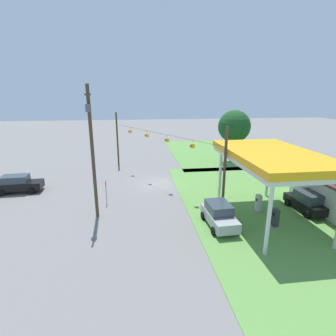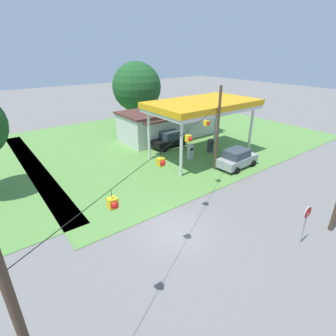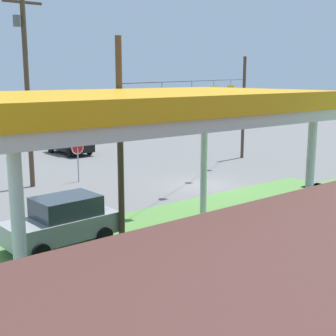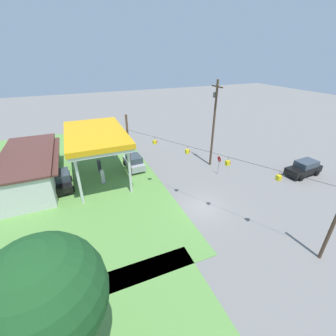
# 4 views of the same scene
# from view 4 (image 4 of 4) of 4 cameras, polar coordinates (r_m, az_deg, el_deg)

# --- Properties ---
(ground_plane) EXTENTS (160.00, 160.00, 0.00)m
(ground_plane) POSITION_cam_4_polar(r_m,az_deg,el_deg) (23.21, 8.63, -9.75)
(ground_plane) COLOR slate
(grass_verge_station_corner) EXTENTS (36.00, 28.00, 0.04)m
(grass_verge_station_corner) POSITION_cam_4_polar(r_m,az_deg,el_deg) (31.60, -30.68, -2.87)
(grass_verge_station_corner) COLOR #5B8E42
(grass_verge_station_corner) RESTS_ON ground
(gas_station_canopy) EXTENTS (11.21, 6.51, 5.91)m
(gas_station_canopy) POSITION_cam_4_polar(r_m,az_deg,el_deg) (27.24, -17.95, 7.82)
(gas_station_canopy) COLOR silver
(gas_station_canopy) RESTS_ON ground
(gas_station_store) EXTENTS (13.37, 6.07, 3.70)m
(gas_station_store) POSITION_cam_4_polar(r_m,az_deg,el_deg) (30.64, -31.49, -0.04)
(gas_station_store) COLOR silver
(gas_station_store) RESTS_ON ground
(fuel_pump_near) EXTENTS (0.71, 0.56, 1.60)m
(fuel_pump_near) POSITION_cam_4_polar(r_m,az_deg,el_deg) (27.70, -16.24, -2.15)
(fuel_pump_near) COLOR gray
(fuel_pump_near) RESTS_ON ground
(fuel_pump_far) EXTENTS (0.71, 0.56, 1.60)m
(fuel_pump_far) POSITION_cam_4_polar(r_m,az_deg,el_deg) (30.33, -17.04, 0.39)
(fuel_pump_far) COLOR gray
(fuel_pump_far) RESTS_ON ground
(car_at_pumps_front) EXTENTS (4.33, 2.26, 1.90)m
(car_at_pumps_front) POSITION_cam_4_polar(r_m,az_deg,el_deg) (30.10, -8.66, 1.56)
(car_at_pumps_front) COLOR #9E9EA3
(car_at_pumps_front) RESTS_ON ground
(car_at_pumps_rear) EXTENTS (4.35, 2.31, 1.92)m
(car_at_pumps_rear) POSITION_cam_4_polar(r_m,az_deg,el_deg) (28.16, -25.27, -2.83)
(car_at_pumps_rear) COLOR black
(car_at_pumps_rear) RESTS_ON ground
(car_on_crossroad) EXTENTS (2.31, 4.86, 1.90)m
(car_on_crossroad) POSITION_cam_4_polar(r_m,az_deg,el_deg) (32.95, 31.29, 0.02)
(car_on_crossroad) COLOR black
(car_on_crossroad) RESTS_ON ground
(stop_sign_roadside) EXTENTS (0.80, 0.08, 2.50)m
(stop_sign_roadside) POSITION_cam_4_polar(r_m,az_deg,el_deg) (28.70, 12.86, 1.72)
(stop_sign_roadside) COLOR #99999E
(stop_sign_roadside) RESTS_ON ground
(utility_pole_main) EXTENTS (2.20, 0.44, 11.09)m
(utility_pole_main) POSITION_cam_4_polar(r_m,az_deg,el_deg) (29.62, 11.57, 11.66)
(utility_pole_main) COLOR #4C3828
(utility_pole_main) RESTS_ON ground
(signal_span_gantry) EXTENTS (18.04, 10.24, 7.81)m
(signal_span_gantry) POSITION_cam_4_polar(r_m,az_deg,el_deg) (20.95, 9.46, -0.33)
(signal_span_gantry) COLOR #4C3828
(signal_span_gantry) RESTS_ON ground
(tree_west_verge) EXTENTS (4.88, 4.88, 7.99)m
(tree_west_verge) POSITION_cam_4_polar(r_m,az_deg,el_deg) (10.95, -28.96, -26.77)
(tree_west_verge) COLOR #4C3828
(tree_west_verge) RESTS_ON ground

